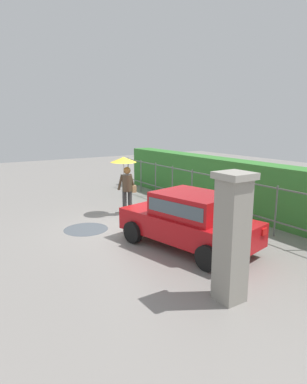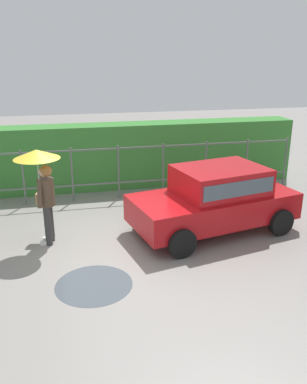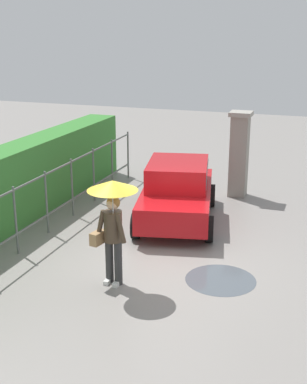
% 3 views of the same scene
% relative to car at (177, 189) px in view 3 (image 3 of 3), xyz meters
% --- Properties ---
extents(ground_plane, '(40.00, 40.00, 0.00)m').
position_rel_car_xyz_m(ground_plane, '(-2.40, -0.47, -0.80)').
color(ground_plane, gray).
extents(car, '(3.97, 2.47, 1.48)m').
position_rel_car_xyz_m(car, '(0.00, 0.00, 0.00)').
color(car, '#B71116').
rests_on(car, ground).
extents(pedestrian, '(0.92, 0.92, 2.06)m').
position_rel_car_xyz_m(pedestrian, '(-3.73, 0.11, 0.67)').
color(pedestrian, '#333333').
rests_on(pedestrian, ground).
extents(gate_pillar, '(0.60, 0.60, 2.42)m').
position_rel_car_xyz_m(gate_pillar, '(2.49, -1.06, 0.44)').
color(gate_pillar, gray).
rests_on(gate_pillar, ground).
extents(fence_section, '(11.42, 0.05, 1.50)m').
position_rel_car_xyz_m(fence_section, '(-2.48, 2.61, 0.02)').
color(fence_section, '#59605B').
rests_on(fence_section, ground).
extents(puddle_near, '(1.36, 1.36, 0.00)m').
position_rel_car_xyz_m(puddle_near, '(-2.89, -1.76, -0.80)').
color(puddle_near, '#4C545B').
rests_on(puddle_near, ground).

